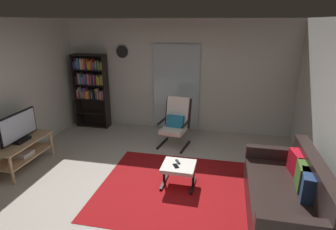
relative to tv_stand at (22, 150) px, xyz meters
name	(u,v)px	position (x,y,z in m)	size (l,w,h in m)	color
ground_plane	(142,194)	(2.34, -0.37, -0.34)	(7.02, 7.02, 0.00)	#B1A89C
wall_back	(177,76)	(2.34, 2.53, 0.96)	(5.60, 0.06, 2.60)	silver
glass_door_panel	(176,87)	(2.34, 2.47, 0.71)	(1.10, 0.01, 2.00)	silver
area_rug	(176,188)	(2.82, -0.10, -0.34)	(2.43, 2.19, 0.01)	maroon
tv_stand	(22,150)	(0.00, 0.00, 0.00)	(0.52, 1.18, 0.52)	tan
television	(19,128)	(0.00, 0.00, 0.42)	(0.20, 0.87, 0.53)	black
bookshelf_near_tv	(91,85)	(0.27, 2.26, 0.71)	(0.81, 0.30, 1.80)	black
leather_sofa	(288,195)	(4.42, -0.40, -0.04)	(0.91, 1.90, 0.83)	#2C201D
lounge_armchair	(176,121)	(2.50, 1.57, 0.19)	(0.66, 0.73, 1.02)	black
ottoman	(179,168)	(2.84, 0.01, -0.04)	(0.53, 0.49, 0.37)	white
tv_remote	(178,162)	(2.81, 0.09, 0.04)	(0.04, 0.14, 0.02)	black
cell_phone	(176,166)	(2.80, -0.04, 0.03)	(0.07, 0.14, 0.01)	black
wall_clock	(122,52)	(1.04, 2.46, 1.51)	(0.29, 0.03, 0.29)	silver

